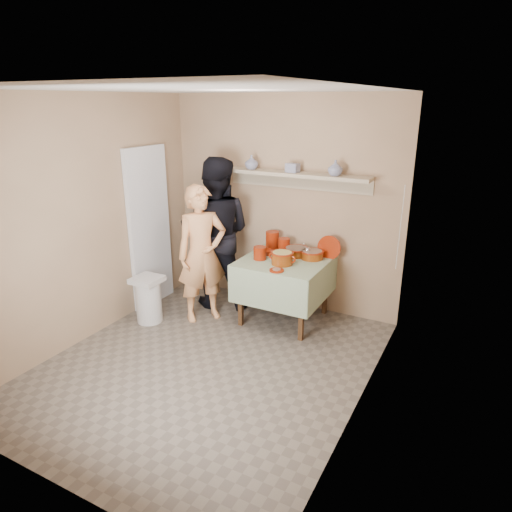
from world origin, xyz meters
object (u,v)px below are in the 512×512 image
Objects in this scene: person_cook at (202,254)px; cazuela_rice at (282,257)px; trash_bin at (149,299)px; serving_table at (285,269)px; person_helper at (216,233)px.

person_cook is 0.95m from cazuela_rice.
trash_bin is at bearing 164.52° from person_cook.
person_cook is 0.84m from trash_bin.
cazuela_rice is 1.67m from trash_bin.
serving_table reaches higher than trash_bin.
person_helper reaches higher than trash_bin.
person_helper is 1.00m from serving_table.
person_cook is 2.90× the size of trash_bin.
cazuela_rice is (0.99, -0.17, -0.10)m from person_helper.
cazuela_rice is 0.59× the size of trash_bin.
serving_table is 1.74× the size of trash_bin.
trash_bin is (-0.44, -0.82, -0.66)m from person_helper.
trash_bin is (-1.43, -0.64, -0.56)m from cazuela_rice.
cazuela_rice is (0.91, 0.26, 0.03)m from person_cook.
person_helper is 5.72× the size of cazuela_rice.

